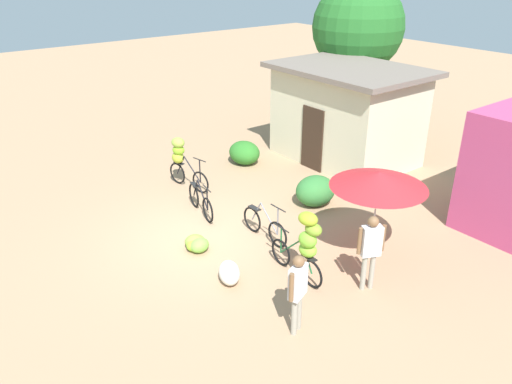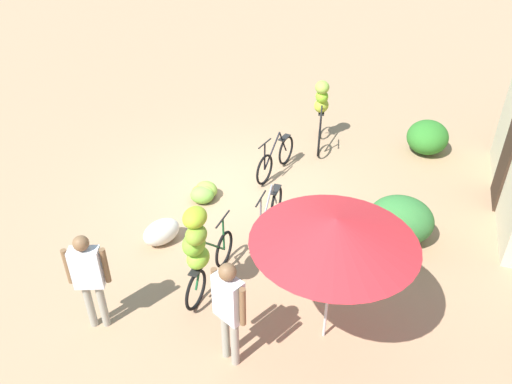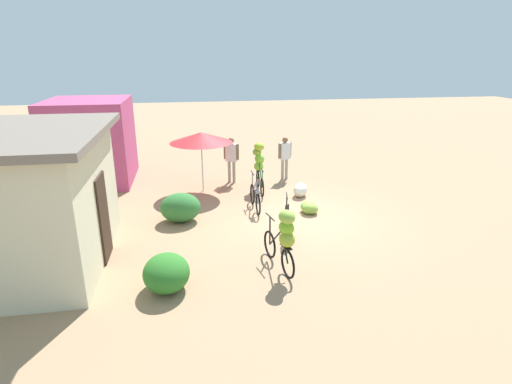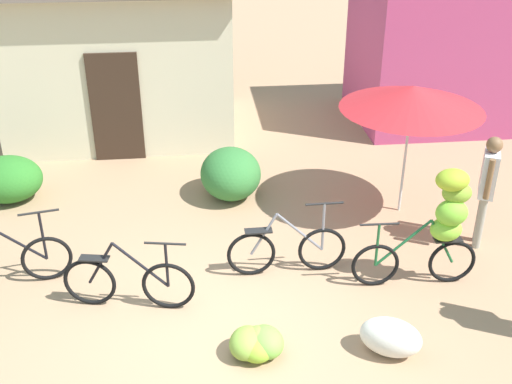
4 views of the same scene
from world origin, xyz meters
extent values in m
plane|color=#A5805E|center=(0.00, 0.00, 0.00)|extent=(60.00, 60.00, 0.00)
cube|color=#332319|center=(-1.50, 5.02, 1.00)|extent=(0.90, 0.06, 2.00)
ellipsoid|color=#2C7326|center=(-3.16, 3.59, 0.37)|extent=(1.10, 0.94, 0.75)
ellipsoid|color=#327434|center=(0.43, 3.34, 0.41)|extent=(0.99, 1.14, 0.83)
cylinder|color=beige|center=(3.05, 2.59, 0.99)|extent=(0.04, 0.04, 1.98)
cone|color=red|center=(3.05, 2.59, 1.88)|extent=(2.12, 2.12, 0.35)
torus|color=black|center=(-2.13, 1.26, 0.33)|extent=(0.65, 0.18, 0.65)
torus|color=black|center=(-3.11, 1.06, 0.33)|extent=(0.65, 0.18, 0.65)
cylinder|color=black|center=(-2.94, 1.09, 0.64)|extent=(0.38, 0.11, 0.65)
cylinder|color=black|center=(-2.45, 1.19, 0.64)|extent=(0.67, 0.17, 0.66)
cylinder|color=black|center=(-2.13, 1.26, 1.02)|extent=(0.50, 0.13, 0.03)
cylinder|color=black|center=(-2.13, 1.26, 0.67)|extent=(0.04, 0.04, 0.70)
cube|color=black|center=(-3.01, 1.08, 0.68)|extent=(0.38, 0.21, 0.02)
ellipsoid|color=#9BAE30|center=(-3.02, 1.07, 0.86)|extent=(0.44, 0.36, 0.33)
ellipsoid|color=#7EB727|center=(-2.97, 1.07, 1.10)|extent=(0.46, 0.42, 0.29)
ellipsoid|color=#91B842|center=(-2.95, 1.07, 1.34)|extent=(0.49, 0.43, 0.29)
torus|color=black|center=(-0.54, 0.48, 0.33)|extent=(0.66, 0.17, 0.66)
torus|color=black|center=(-1.50, 0.65, 0.33)|extent=(0.66, 0.17, 0.66)
cylinder|color=black|center=(-1.33, 0.62, 0.63)|extent=(0.38, 0.10, 0.61)
cylinder|color=black|center=(-0.85, 0.53, 0.63)|extent=(0.66, 0.15, 0.61)
cylinder|color=black|center=(-0.54, 0.48, 0.95)|extent=(0.50, 0.12, 0.03)
cylinder|color=black|center=(-0.54, 0.48, 0.64)|extent=(0.04, 0.04, 0.61)
cube|color=black|center=(-1.41, 0.64, 0.69)|extent=(0.38, 0.20, 0.02)
torus|color=black|center=(1.50, 1.10, 0.32)|extent=(0.65, 0.06, 0.65)
torus|color=black|center=(0.54, 1.08, 0.32)|extent=(0.65, 0.06, 0.65)
cylinder|color=slate|center=(0.71, 1.08, 0.62)|extent=(0.37, 0.04, 0.61)
cylinder|color=slate|center=(1.19, 1.09, 0.62)|extent=(0.65, 0.05, 0.61)
cylinder|color=black|center=(1.50, 1.10, 1.02)|extent=(0.50, 0.04, 0.03)
cylinder|color=slate|center=(1.50, 1.10, 0.67)|extent=(0.04, 0.04, 0.70)
cube|color=black|center=(0.64, 1.08, 0.68)|extent=(0.36, 0.15, 0.02)
torus|color=black|center=(2.11, 0.67, 0.31)|extent=(0.63, 0.07, 0.63)
torus|color=black|center=(3.13, 0.64, 0.31)|extent=(0.63, 0.07, 0.63)
cylinder|color=#19592D|center=(2.95, 0.65, 0.63)|extent=(0.39, 0.05, 0.66)
cylinder|color=#19592D|center=(2.44, 0.66, 0.63)|extent=(0.69, 0.06, 0.67)
cylinder|color=black|center=(2.11, 0.67, 0.93)|extent=(0.50, 0.04, 0.03)
cylinder|color=#19592D|center=(2.11, 0.67, 0.62)|extent=(0.04, 0.04, 0.61)
cube|color=black|center=(3.03, 0.65, 0.66)|extent=(0.36, 0.15, 0.02)
ellipsoid|color=#82C433|center=(2.97, 0.64, 0.82)|extent=(0.42, 0.34, 0.30)
ellipsoid|color=#76BE31|center=(3.00, 0.61, 1.08)|extent=(0.43, 0.35, 0.34)
ellipsoid|color=olive|center=(3.06, 0.69, 1.31)|extent=(0.39, 0.33, 0.26)
ellipsoid|color=#97B427|center=(2.95, 0.63, 1.52)|extent=(0.46, 0.39, 0.27)
ellipsoid|color=#85B740|center=(0.48, -0.43, 0.16)|extent=(0.39, 0.43, 0.32)
ellipsoid|color=#74B441|center=(0.55, -0.46, 0.16)|extent=(0.51, 0.56, 0.33)
ellipsoid|color=#8ABB30|center=(0.42, -0.51, 0.14)|extent=(0.58, 0.59, 0.29)
ellipsoid|color=#83AB3C|center=(0.34, -0.46, 0.16)|extent=(0.54, 0.58, 0.33)
ellipsoid|color=silver|center=(1.95, -0.60, 0.22)|extent=(0.82, 0.71, 0.44)
cylinder|color=gray|center=(3.90, 1.58, 0.41)|extent=(0.11, 0.11, 0.81)
cylinder|color=gray|center=(3.83, 1.42, 0.41)|extent=(0.11, 0.11, 0.81)
cube|color=silver|center=(3.87, 1.50, 1.13)|extent=(0.35, 0.45, 0.64)
cylinder|color=brown|center=(3.97, 1.73, 1.17)|extent=(0.08, 0.08, 0.58)
cylinder|color=brown|center=(3.76, 1.27, 1.17)|extent=(0.08, 0.08, 0.58)
sphere|color=brown|center=(3.87, 1.50, 1.57)|extent=(0.22, 0.22, 0.22)
cylinder|color=gray|center=(3.91, -0.43, 0.39)|extent=(0.11, 0.11, 0.78)
cylinder|color=gray|center=(3.98, -0.60, 0.39)|extent=(0.11, 0.11, 0.78)
cube|color=silver|center=(3.94, -0.52, 1.09)|extent=(0.33, 0.45, 0.62)
cylinder|color=brown|center=(3.85, -0.28, 1.12)|extent=(0.08, 0.08, 0.56)
cylinder|color=brown|center=(4.04, -0.75, 1.12)|extent=(0.08, 0.08, 0.56)
sphere|color=brown|center=(3.94, -0.52, 1.51)|extent=(0.21, 0.21, 0.21)
camera|label=1|loc=(9.18, -5.49, 6.24)|focal=35.12mm
camera|label=2|loc=(7.83, 3.27, 5.51)|focal=34.37mm
camera|label=3|loc=(-10.71, 3.01, 4.61)|focal=28.97mm
camera|label=4|loc=(-0.13, -5.92, 4.98)|focal=44.55mm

